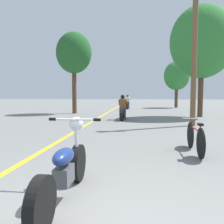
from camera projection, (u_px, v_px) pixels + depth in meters
The scene contains 9 objects.
lane_stripe_center at pixel (101, 116), 15.26m from camera, with size 0.14×48.00×0.01m, color yellow.
utility_pole at pixel (194, 52), 10.48m from camera, with size 1.10×0.24×6.37m.
roadside_tree_right_near at pixel (202, 42), 14.48m from camera, with size 3.87×3.48×6.85m.
roadside_tree_right_far at pixel (177, 76), 24.40m from camera, with size 2.61×2.35×4.80m.
roadside_tree_left at pixel (74, 53), 17.14m from camera, with size 2.58×2.33×5.89m.
motorcycle_foreground at pixel (65, 168), 3.24m from camera, with size 0.82×2.10×1.08m.
motorcycle_rider_lead at pixel (123, 110), 13.22m from camera, with size 0.50×1.93×1.40m.
motorcycle_rider_far at pixel (128, 103), 22.55m from camera, with size 0.50×2.18×1.36m.
bicycle_parked at pixel (195, 138), 5.76m from camera, with size 0.44×1.78×0.81m.
Camera 1 is at (0.74, -2.31, 1.45)m, focal length 38.00 mm.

